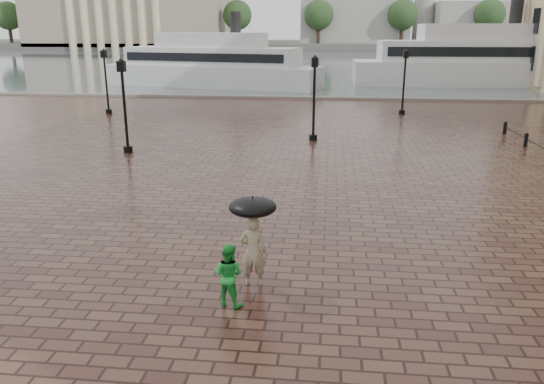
{
  "coord_description": "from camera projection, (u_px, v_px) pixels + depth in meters",
  "views": [
    {
      "loc": [
        3.87,
        -14.71,
        5.84
      ],
      "look_at": [
        2.3,
        -0.39,
        1.4
      ],
      "focal_mm": 35.0,
      "sensor_mm": 36.0,
      "label": 1
    }
  ],
  "objects": [
    {
      "name": "ground",
      "position": [
        198.0,
        230.0,
        16.1
      ],
      "size": [
        300.0,
        300.0,
        0.0
      ],
      "primitive_type": "plane",
      "color": "#381F19",
      "rests_on": "ground"
    },
    {
      "name": "harbour_water",
      "position": [
        312.0,
        60.0,
        103.49
      ],
      "size": [
        240.0,
        240.0,
        0.0
      ],
      "primitive_type": "plane",
      "color": "#434A51",
      "rests_on": "ground"
    },
    {
      "name": "quay_edge",
      "position": [
        286.0,
        98.0,
        46.49
      ],
      "size": [
        80.0,
        0.6,
        0.3
      ],
      "primitive_type": "cube",
      "color": "slate",
      "rests_on": "ground"
    },
    {
      "name": "far_shore",
      "position": [
        320.0,
        45.0,
        167.79
      ],
      "size": [
        300.0,
        60.0,
        2.0
      ],
      "primitive_type": "cube",
      "color": "#4C4C47",
      "rests_on": "ground"
    },
    {
      "name": "museum",
      "position": [
        131.0,
        0.0,
        155.08
      ],
      "size": [
        57.0,
        32.5,
        26.0
      ],
      "color": "gray",
      "rests_on": "ground"
    },
    {
      "name": "distant_skyline",
      "position": [
        489.0,
        16.0,
        150.8
      ],
      "size": [
        102.5,
        22.0,
        33.0
      ],
      "color": "gray",
      "rests_on": "ground"
    },
    {
      "name": "far_trees",
      "position": [
        319.0,
        15.0,
        144.41
      ],
      "size": [
        188.0,
        8.0,
        13.5
      ],
      "color": "#2D2119",
      "rests_on": "ground"
    },
    {
      "name": "street_lamps",
      "position": [
        242.0,
        89.0,
        32.19
      ],
      "size": [
        21.44,
        14.44,
        4.4
      ],
      "color": "black",
      "rests_on": "ground"
    },
    {
      "name": "adult_pedestrian",
      "position": [
        253.0,
        251.0,
        12.39
      ],
      "size": [
        0.65,
        0.44,
        1.73
      ],
      "primitive_type": "imported",
      "rotation": [
        0.0,
        0.0,
        3.18
      ],
      "color": "tan",
      "rests_on": "ground"
    },
    {
      "name": "child_pedestrian",
      "position": [
        228.0,
        275.0,
        11.55
      ],
      "size": [
        0.83,
        0.73,
        1.43
      ],
      "primitive_type": "imported",
      "rotation": [
        0.0,
        0.0,
        2.82
      ],
      "color": "green",
      "rests_on": "ground"
    },
    {
      "name": "ferry_near",
      "position": [
        212.0,
        65.0,
        55.43
      ],
      "size": [
        23.51,
        10.63,
        7.5
      ],
      "rotation": [
        0.0,
        0.0,
        -0.23
      ],
      "color": "silver",
      "rests_on": "ground"
    },
    {
      "name": "ferry_far",
      "position": [
        479.0,
        60.0,
        56.58
      ],
      "size": [
        26.7,
        7.08,
        8.7
      ],
      "rotation": [
        0.0,
        0.0,
        0.03
      ],
      "color": "silver",
      "rests_on": "ground"
    },
    {
      "name": "umbrella",
      "position": [
        253.0,
        207.0,
        12.07
      ],
      "size": [
        1.1,
        1.1,
        1.15
      ],
      "color": "black",
      "rests_on": "ground"
    }
  ]
}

